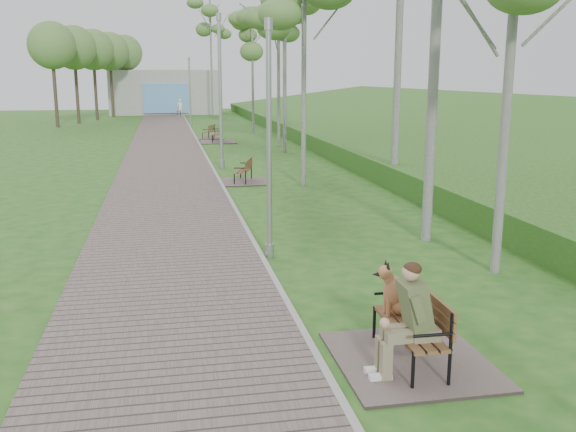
{
  "coord_description": "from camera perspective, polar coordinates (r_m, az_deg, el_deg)",
  "views": [
    {
      "loc": [
        -1.77,
        -10.99,
        3.47
      ],
      "look_at": [
        0.25,
        -0.49,
        1.13
      ],
      "focal_mm": 40.0,
      "sensor_mm": 36.0,
      "label": 1
    }
  ],
  "objects": [
    {
      "name": "bench_third",
      "position": [
        36.89,
        -7.05,
        7.12
      ],
      "size": [
        1.55,
        1.73,
        0.95
      ],
      "color": "#635450",
      "rests_on": "ground"
    },
    {
      "name": "lamp_post_second",
      "position": [
        24.57,
        -6.02,
        10.42
      ],
      "size": [
        0.22,
        0.22,
        5.73
      ],
      "color": "#9A9DA2",
      "rests_on": "ground"
    },
    {
      "name": "bench_second",
      "position": [
        21.42,
        -4.0,
        3.47
      ],
      "size": [
        1.59,
        1.77,
        0.98
      ],
      "color": "#635450",
      "rests_on": "ground"
    },
    {
      "name": "birch_distant_a",
      "position": [
        56.81,
        -6.92,
        16.79
      ],
      "size": [
        2.72,
        2.72,
        10.14
      ],
      "color": "silver",
      "rests_on": "ground"
    },
    {
      "name": "lamp_post_third",
      "position": [
        47.46,
        -8.71,
        10.7
      ],
      "size": [
        0.18,
        0.18,
        4.77
      ],
      "color": "#9A9DA2",
      "rests_on": "ground"
    },
    {
      "name": "embankment",
      "position": [
        34.09,
        13.06,
        6.18
      ],
      "size": [
        14.0,
        70.0,
        1.6
      ],
      "primitive_type": "cube",
      "color": "#538130",
      "rests_on": "ground"
    },
    {
      "name": "bench_far",
      "position": [
        34.69,
        -6.34,
        6.87
      ],
      "size": [
        1.85,
        2.05,
        1.13
      ],
      "color": "#635450",
      "rests_on": "ground"
    },
    {
      "name": "birch_far_b",
      "position": [
        40.47,
        -3.2,
        15.62
      ],
      "size": [
        2.24,
        2.24,
        7.39
      ],
      "color": "silver",
      "rests_on": "ground"
    },
    {
      "name": "kerb",
      "position": [
        32.72,
        -7.79,
        6.18
      ],
      "size": [
        0.1,
        67.0,
        0.05
      ],
      "primitive_type": "cube",
      "color": "#999993",
      "rests_on": "ground"
    },
    {
      "name": "ground",
      "position": [
        11.66,
        -1.67,
        -4.98
      ],
      "size": [
        120.0,
        120.0,
        0.0
      ],
      "primitive_type": "plane",
      "color": "#21591A",
      "rests_on": "ground"
    },
    {
      "name": "building_north",
      "position": [
        61.98,
        -10.85,
        10.76
      ],
      "size": [
        10.0,
        5.2,
        4.0
      ],
      "color": "#9E9E99",
      "rests_on": "ground"
    },
    {
      "name": "walkway",
      "position": [
        32.67,
        -10.87,
        6.06
      ],
      "size": [
        3.5,
        67.0,
        0.04
      ],
      "primitive_type": "cube",
      "color": "#635450",
      "rests_on": "ground"
    },
    {
      "name": "pedestrian_near",
      "position": [
        57.77,
        -9.57,
        9.48
      ],
      "size": [
        0.62,
        0.47,
        1.52
      ],
      "primitive_type": "imported",
      "rotation": [
        0.0,
        0.0,
        2.94
      ],
      "color": "white",
      "rests_on": "ground"
    },
    {
      "name": "lamp_post_near",
      "position": [
        12.19,
        -1.69,
        5.91
      ],
      "size": [
        0.17,
        0.17,
        4.51
      ],
      "color": "#9A9DA2",
      "rests_on": "ground"
    },
    {
      "name": "birch_mid_c",
      "position": [
        32.46,
        -0.87,
        18.45
      ],
      "size": [
        2.64,
        2.64,
        8.82
      ],
      "color": "silver",
      "rests_on": "ground"
    },
    {
      "name": "bench_main",
      "position": [
        8.04,
        10.48,
        -9.91
      ],
      "size": [
        1.85,
        2.05,
        1.61
      ],
      "color": "#635450",
      "rests_on": "ground"
    }
  ]
}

